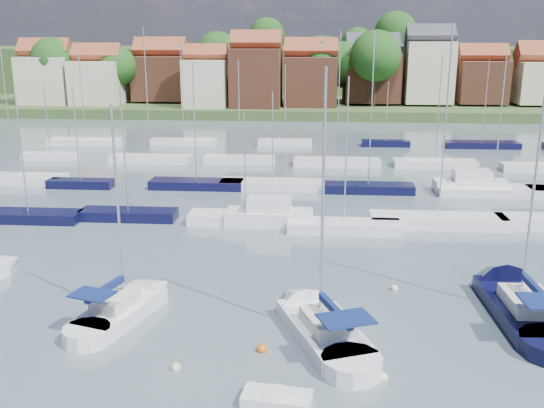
{
  "coord_description": "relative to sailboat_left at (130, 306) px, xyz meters",
  "views": [
    {
      "loc": [
        -1.57,
        -26.63,
        14.65
      ],
      "look_at": [
        -4.64,
        14.0,
        3.4
      ],
      "focal_mm": 40.0,
      "sensor_mm": 36.0,
      "label": 1
    }
  ],
  "objects": [
    {
      "name": "sailboat_centre",
      "position": [
        10.18,
        -1.16,
        -0.01
      ],
      "size": [
        6.52,
        10.96,
        14.54
      ],
      "rotation": [
        0.0,
        0.0,
        1.94
      ],
      "color": "silver",
      "rests_on": "ground"
    },
    {
      "name": "buoy_d",
      "position": [
        13.21,
        -5.84,
        -0.37
      ],
      "size": [
        0.49,
        0.49,
        0.49
      ],
      "primitive_type": "sphere",
      "color": "beige",
      "rests_on": "ground"
    },
    {
      "name": "sailboat_navy",
      "position": [
        21.35,
        2.62,
        -0.02
      ],
      "size": [
        3.73,
        12.55,
        17.19
      ],
      "rotation": [
        0.0,
        0.0,
        1.61
      ],
      "color": "black",
      "rests_on": "ground"
    },
    {
      "name": "far_shore_town",
      "position": [
        13.91,
        129.4,
        4.24
      ],
      "size": [
        212.46,
        90.0,
        22.27
      ],
      "color": "#395028",
      "rests_on": "ground"
    },
    {
      "name": "buoy_c",
      "position": [
        7.64,
        -3.68,
        -0.37
      ],
      "size": [
        0.53,
        0.53,
        0.53
      ],
      "primitive_type": "sphere",
      "color": "#D85914",
      "rests_on": "ground"
    },
    {
      "name": "buoy_b",
      "position": [
        3.88,
        -5.67,
        -0.37
      ],
      "size": [
        0.46,
        0.46,
        0.46
      ],
      "primitive_type": "sphere",
      "color": "beige",
      "rests_on": "ground"
    },
    {
      "name": "tender",
      "position": [
        8.66,
        -8.02,
        -0.13
      ],
      "size": [
        3.01,
        1.7,
        0.62
      ],
      "rotation": [
        0.0,
        0.0,
        -0.13
      ],
      "color": "silver",
      "rests_on": "ground"
    },
    {
      "name": "ground",
      "position": [
        11.68,
        36.74,
        -0.37
      ],
      "size": [
        260.0,
        260.0,
        0.0
      ],
      "primitive_type": "plane",
      "color": "#4A5864",
      "rests_on": "ground"
    },
    {
      "name": "buoy_e",
      "position": [
        14.89,
        4.21,
        -0.37
      ],
      "size": [
        0.44,
        0.44,
        0.44
      ],
      "primitive_type": "sphere",
      "color": "beige",
      "rests_on": "ground"
    },
    {
      "name": "sailboat_left",
      "position": [
        0.0,
        0.0,
        0.0
      ],
      "size": [
        4.9,
        9.33,
        12.39
      ],
      "rotation": [
        0.0,
        0.0,
        1.28
      ],
      "color": "silver",
      "rests_on": "ground"
    },
    {
      "name": "marina_field",
      "position": [
        13.59,
        31.89,
        0.06
      ],
      "size": [
        79.62,
        41.41,
        15.93
      ],
      "color": "silver",
      "rests_on": "ground"
    }
  ]
}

